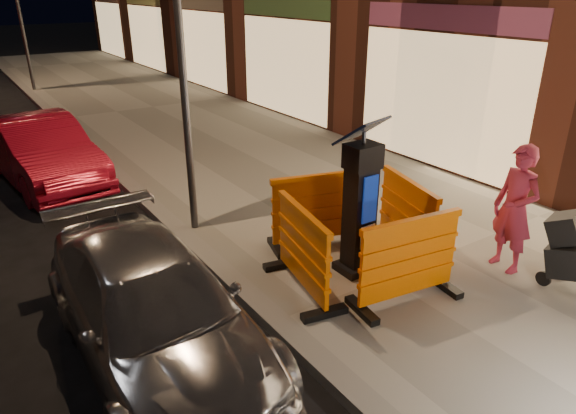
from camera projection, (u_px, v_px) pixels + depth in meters
ground_plane at (279, 330)px, 6.32m from camera, size 120.00×120.00×0.00m
sidewalk at (444, 258)px, 7.83m from camera, size 6.00×60.00×0.15m
kerb at (279, 325)px, 6.29m from camera, size 0.30×60.00×0.15m
parking_kiosk at (360, 203)px, 6.96m from camera, size 0.79×0.79×2.09m
barrier_front at (409, 261)px, 6.42m from camera, size 1.57×0.82×1.16m
barrier_back at (317, 210)px, 7.86m from camera, size 1.61×1.01×1.16m
barrier_kerbside at (303, 251)px, 6.65m from camera, size 0.89×1.58×1.16m
barrier_bldgside at (407, 217)px, 7.63m from camera, size 0.98×1.60×1.16m
car_silver at (159, 353)px, 5.92m from camera, size 1.77×4.27×1.23m
car_red at (48, 183)px, 11.03m from camera, size 1.95×4.40×1.40m
man at (515, 209)px, 7.07m from camera, size 0.51×0.71×1.83m
street_lamp_mid at (180, 41)px, 7.48m from camera, size 0.12×0.12×6.00m
street_lamp_far at (18, 7)px, 18.89m from camera, size 0.12×0.12×6.00m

